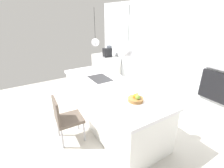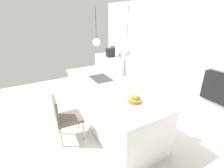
# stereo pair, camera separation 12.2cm
# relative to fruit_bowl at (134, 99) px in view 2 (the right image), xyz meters

# --- Properties ---
(floor) EXTENTS (6.60, 6.60, 0.00)m
(floor) POSITION_rel_fruit_bowl_xyz_m (-0.82, -0.02, -0.97)
(floor) COLOR #BCB7AD
(floor) RESTS_ON ground
(back_wall) EXTENTS (6.00, 0.10, 2.60)m
(back_wall) POSITION_rel_fruit_bowl_xyz_m (-0.82, 1.63, 0.33)
(back_wall) COLOR white
(back_wall) RESTS_ON ground
(kitchen_island) EXTENTS (2.76, 1.03, 0.93)m
(kitchen_island) POSITION_rel_fruit_bowl_xyz_m (-0.82, -0.02, -0.51)
(kitchen_island) COLOR white
(kitchen_island) RESTS_ON ground
(sink_basin) EXTENTS (0.56, 0.40, 0.02)m
(sink_basin) POSITION_rel_fruit_bowl_xyz_m (-1.22, -0.02, -0.05)
(sink_basin) COLOR #2D2D30
(sink_basin) RESTS_ON kitchen_island
(faucet) EXTENTS (0.02, 0.17, 0.22)m
(faucet) POSITION_rel_fruit_bowl_xyz_m (-1.22, 0.20, 0.10)
(faucet) COLOR silver
(faucet) RESTS_ON kitchen_island
(fruit_bowl) EXTENTS (0.26, 0.26, 0.14)m
(fruit_bowl) POSITION_rel_fruit_bowl_xyz_m (0.00, 0.00, 0.00)
(fruit_bowl) COLOR #9E6B38
(fruit_bowl) RESTS_ON kitchen_island
(side_counter) EXTENTS (1.10, 0.60, 0.87)m
(side_counter) POSITION_rel_fruit_bowl_xyz_m (-3.22, 1.26, -0.54)
(side_counter) COLOR white
(side_counter) RESTS_ON ground
(coffee_machine) EXTENTS (0.20, 0.35, 0.38)m
(coffee_machine) POSITION_rel_fruit_bowl_xyz_m (-3.09, 1.27, 0.05)
(coffee_machine) COLOR black
(coffee_machine) RESTS_ON side_counter
(oven) EXTENTS (0.56, 0.08, 0.56)m
(oven) POSITION_rel_fruit_bowl_xyz_m (0.45, 1.56, 0.02)
(oven) COLOR black
(oven) RESTS_ON back_wall
(chair_near) EXTENTS (0.47, 0.49, 0.91)m
(chair_near) POSITION_rel_fruit_bowl_xyz_m (-0.78, -0.99, -0.47)
(chair_near) COLOR brown
(chair_near) RESTS_ON ground
(pendant_light_left) EXTENTS (0.16, 0.16, 0.76)m
(pendant_light_left) POSITION_rel_fruit_bowl_xyz_m (-1.39, -0.02, 0.73)
(pendant_light_left) COLOR silver
(pendant_light_right) EXTENTS (0.16, 0.16, 0.76)m
(pendant_light_right) POSITION_rel_fruit_bowl_xyz_m (-0.24, -0.02, 0.73)
(pendant_light_right) COLOR silver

